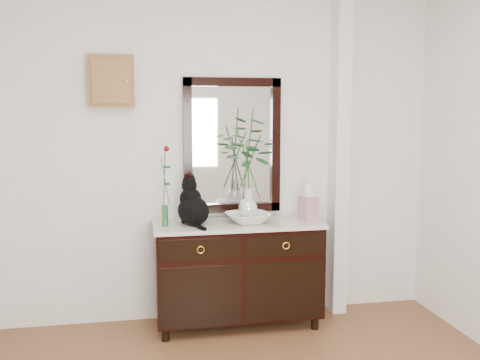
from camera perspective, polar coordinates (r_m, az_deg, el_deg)
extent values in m
cube|color=white|center=(4.39, -2.14, 2.49)|extent=(3.60, 0.04, 2.70)
cube|color=white|center=(4.57, 10.51, 2.57)|extent=(0.12, 0.20, 2.70)
cube|color=black|center=(4.33, -0.25, -9.58)|extent=(1.30, 0.50, 0.82)
cube|color=silver|center=(4.24, -0.25, -4.73)|extent=(1.33, 0.52, 0.03)
cube|color=black|center=(4.38, -0.82, 3.67)|extent=(0.80, 0.06, 1.10)
cube|color=white|center=(4.40, -0.86, 3.68)|extent=(0.66, 0.01, 0.96)
cube|color=brown|center=(4.29, -13.57, 10.20)|extent=(0.35, 0.10, 0.40)
imported|color=white|center=(4.20, 0.86, -4.06)|extent=(0.40, 0.40, 0.08)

